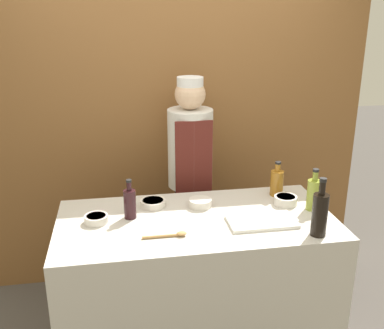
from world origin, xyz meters
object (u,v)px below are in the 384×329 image
(sauce_bowl_white, at_px, (200,202))
(cutting_board, at_px, (262,222))
(chef_center, at_px, (190,181))
(bottle_amber, at_px, (277,182))
(wooden_spoon, at_px, (170,235))
(bottle_soy, at_px, (320,213))
(bottle_oil, at_px, (314,194))
(sauce_bowl_red, at_px, (96,219))
(sauce_bowl_green, at_px, (153,203))
(sauce_bowl_orange, at_px, (286,200))
(bottle_wine, at_px, (130,203))

(sauce_bowl_white, xyz_separation_m, cutting_board, (0.30, -0.28, -0.02))
(chef_center, bearing_deg, cutting_board, -70.86)
(bottle_amber, distance_m, chef_center, 0.67)
(cutting_board, distance_m, wooden_spoon, 0.54)
(bottle_soy, relative_size, bottle_oil, 1.26)
(sauce_bowl_red, distance_m, sauce_bowl_green, 0.38)
(sauce_bowl_orange, distance_m, cutting_board, 0.32)
(bottle_oil, bearing_deg, sauce_bowl_green, 167.54)
(sauce_bowl_orange, relative_size, sauce_bowl_green, 0.90)
(sauce_bowl_orange, bearing_deg, sauce_bowl_red, -176.98)
(sauce_bowl_red, xyz_separation_m, bottle_soy, (1.19, -0.35, 0.10))
(wooden_spoon, bearing_deg, sauce_bowl_green, 97.83)
(bottle_soy, height_order, chef_center, chef_center)
(bottle_soy, distance_m, bottle_wine, 1.06)
(sauce_bowl_red, bearing_deg, sauce_bowl_orange, 3.02)
(sauce_bowl_orange, relative_size, wooden_spoon, 0.59)
(bottle_wine, height_order, bottle_oil, bottle_oil)
(sauce_bowl_orange, xyz_separation_m, bottle_soy, (0.03, -0.41, 0.10))
(bottle_oil, height_order, chef_center, chef_center)
(sauce_bowl_orange, xyz_separation_m, bottle_oil, (0.14, -0.10, 0.07))
(sauce_bowl_red, relative_size, cutting_board, 0.35)
(chef_center, bearing_deg, sauce_bowl_green, -123.99)
(sauce_bowl_white, height_order, chef_center, chef_center)
(bottle_wine, bearing_deg, wooden_spoon, -53.55)
(sauce_bowl_red, xyz_separation_m, cutting_board, (0.93, -0.17, -0.02))
(bottle_soy, bearing_deg, sauce_bowl_green, 148.16)
(sauce_bowl_white, relative_size, cutting_board, 0.37)
(bottle_amber, bearing_deg, chef_center, 139.65)
(sauce_bowl_green, relative_size, bottle_amber, 0.68)
(bottle_amber, height_order, chef_center, chef_center)
(bottle_amber, bearing_deg, cutting_board, -120.46)
(sauce_bowl_white, bearing_deg, wooden_spoon, -122.70)
(sauce_bowl_red, relative_size, wooden_spoon, 0.56)
(sauce_bowl_orange, xyz_separation_m, bottle_amber, (-0.01, 0.15, 0.06))
(wooden_spoon, bearing_deg, bottle_oil, 12.78)
(sauce_bowl_red, relative_size, chef_center, 0.08)
(sauce_bowl_white, height_order, bottle_soy, bottle_soy)
(sauce_bowl_red, distance_m, wooden_spoon, 0.46)
(sauce_bowl_orange, bearing_deg, bottle_soy, -86.27)
(wooden_spoon, bearing_deg, bottle_soy, -8.00)
(sauce_bowl_white, height_order, wooden_spoon, sauce_bowl_white)
(bottle_oil, relative_size, chef_center, 0.16)
(sauce_bowl_green, height_order, cutting_board, sauce_bowl_green)
(cutting_board, relative_size, bottle_amber, 1.66)
(sauce_bowl_orange, height_order, wooden_spoon, sauce_bowl_orange)
(sauce_bowl_orange, distance_m, chef_center, 0.77)
(bottle_amber, bearing_deg, bottle_oil, -60.22)
(sauce_bowl_green, bearing_deg, bottle_soy, -31.84)
(bottle_wine, bearing_deg, bottle_amber, 10.61)
(bottle_soy, bearing_deg, sauce_bowl_white, 139.96)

